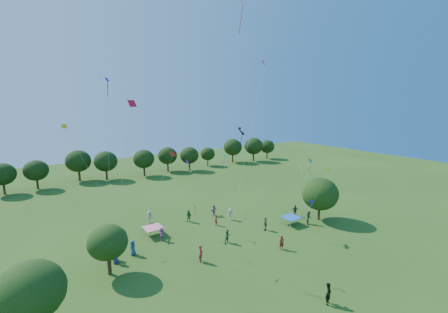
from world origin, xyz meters
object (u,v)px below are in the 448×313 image
near_tree_east (320,194)px  red_high_kite (235,51)px  near_tree_west (30,292)px  tent_blue (291,217)px  tent_red_stripe (153,228)px  near_tree_north (108,242)px  man_in_black (329,294)px  pirate_kite (242,133)px

near_tree_east → red_high_kite: size_ratio=0.23×
near_tree_west → red_high_kite: size_ratio=0.23×
tent_blue → tent_red_stripe: bearing=157.8°
near_tree_north → man_in_black: near_tree_north is taller
tent_red_stripe → tent_blue: size_ratio=1.00×
near_tree_west → red_high_kite: bearing=15.3°
tent_blue → red_high_kite: red_high_kite is taller
man_in_black → red_high_kite: (0.29, 14.07, 21.23)m
tent_blue → red_high_kite: size_ratio=0.08×
near_tree_north → pirate_kite: size_ratio=0.42×
near_tree_east → tent_red_stripe: 23.30m
near_tree_north → near_tree_east: bearing=-3.6°
tent_red_stripe → man_in_black: man_in_black is taller
near_tree_north → tent_red_stripe: size_ratio=2.30×
near_tree_west → tent_red_stripe: (12.87, 12.18, -2.96)m
near_tree_north → man_in_black: (14.25, -14.49, -2.40)m
near_tree_west → tent_blue: (29.93, 5.21, -2.96)m
near_tree_east → red_high_kite: 23.01m
near_tree_west → tent_red_stripe: near_tree_west is taller
man_in_black → pirate_kite: (3.47, 16.98, 11.73)m
near_tree_north → tent_blue: 23.80m
tent_red_stripe → tent_blue: 18.43m
near_tree_east → red_high_kite: bearing=174.3°
near_tree_east → tent_blue: 5.54m
pirate_kite → tent_blue: bearing=-29.7°
man_in_black → red_high_kite: red_high_kite is taller
tent_red_stripe → pirate_kite: bearing=-17.8°
near_tree_east → man_in_black: (-14.11, -12.68, -2.88)m
tent_red_stripe → near_tree_east: bearing=-19.9°
tent_blue → man_in_black: (-9.41, -13.59, -0.08)m
near_tree_east → tent_blue: bearing=169.0°
near_tree_north → tent_blue: (23.67, -0.90, -2.32)m
near_tree_north → pirate_kite: bearing=8.0°
red_high_kite → tent_red_stripe: bearing=140.7°
tent_red_stripe → near_tree_north: bearing=-137.4°
near_tree_west → pirate_kite: 26.93m
pirate_kite → red_high_kite: 10.43m
near_tree_west → near_tree_north: bearing=44.3°
pirate_kite → near_tree_west: bearing=-160.3°
tent_red_stripe → pirate_kite: 16.49m
tent_blue → near_tree_west: bearing=-170.1°
tent_blue → man_in_black: size_ratio=1.15×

